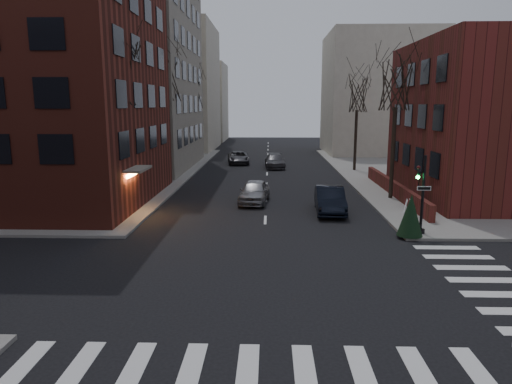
% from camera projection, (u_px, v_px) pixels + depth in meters
% --- Properties ---
extents(ground, '(160.00, 160.00, 0.00)m').
position_uv_depth(ground, '(262.00, 311.00, 14.86)').
color(ground, black).
rests_on(ground, ground).
extents(building_left_brick, '(15.00, 15.00, 18.00)m').
position_uv_depth(building_left_brick, '(30.00, 68.00, 29.81)').
color(building_left_brick, maroon).
rests_on(building_left_brick, ground).
extents(building_left_tan, '(18.00, 18.00, 28.00)m').
position_uv_depth(building_left_tan, '(100.00, 30.00, 46.09)').
color(building_left_tan, gray).
rests_on(building_left_tan, ground).
extents(building_right_brick, '(12.00, 14.00, 11.00)m').
position_uv_depth(building_right_brick, '(501.00, 121.00, 31.99)').
color(building_right_brick, maroon).
rests_on(building_right_brick, ground).
extents(low_wall_right, '(0.35, 16.00, 1.00)m').
position_uv_depth(low_wall_right, '(394.00, 188.00, 33.12)').
color(low_wall_right, maroon).
rests_on(low_wall_right, sidewalk_far_right).
extents(building_distant_la, '(14.00, 16.00, 18.00)m').
position_uv_depth(building_distant_la, '(167.00, 88.00, 67.59)').
color(building_distant_la, beige).
rests_on(building_distant_la, ground).
extents(building_distant_ra, '(14.00, 14.00, 16.00)m').
position_uv_depth(building_distant_ra, '(378.00, 94.00, 61.99)').
color(building_distant_ra, beige).
rests_on(building_distant_ra, ground).
extents(building_distant_lb, '(10.00, 12.00, 14.00)m').
position_uv_depth(building_distant_lb, '(199.00, 102.00, 84.59)').
color(building_distant_lb, beige).
rests_on(building_distant_lb, ground).
extents(traffic_signal, '(0.76, 0.44, 4.00)m').
position_uv_depth(traffic_signal, '(421.00, 199.00, 23.10)').
color(traffic_signal, black).
rests_on(traffic_signal, sidewalk_far_right).
extents(tree_left_a, '(4.18, 4.18, 10.26)m').
position_uv_depth(tree_left_a, '(119.00, 73.00, 27.26)').
color(tree_left_a, '#2D231C').
rests_on(tree_left_a, sidewalk_far_left).
extents(tree_left_b, '(4.40, 4.40, 10.80)m').
position_uv_depth(tree_left_b, '(164.00, 77.00, 38.96)').
color(tree_left_b, '#2D231C').
rests_on(tree_left_b, sidewalk_far_left).
extents(tree_left_c, '(3.96, 3.96, 9.72)m').
position_uv_depth(tree_left_c, '(192.00, 92.00, 52.87)').
color(tree_left_c, '#2D231C').
rests_on(tree_left_c, sidewalk_far_left).
extents(tree_right_a, '(3.96, 3.96, 9.72)m').
position_uv_depth(tree_right_a, '(397.00, 84.00, 30.76)').
color(tree_right_a, '#2D231C').
rests_on(tree_right_a, sidewalk_far_right).
extents(tree_right_b, '(3.74, 3.74, 9.18)m').
position_uv_depth(tree_right_b, '(357.00, 95.00, 44.58)').
color(tree_right_b, '#2D231C').
rests_on(tree_right_b, sidewalk_far_right).
extents(streetlamp_near, '(0.36, 0.36, 6.28)m').
position_uv_depth(streetlamp_near, '(163.00, 135.00, 35.90)').
color(streetlamp_near, black).
rests_on(streetlamp_near, sidewalk_far_left).
extents(streetlamp_far, '(0.36, 0.36, 6.28)m').
position_uv_depth(streetlamp_far, '(201.00, 124.00, 55.53)').
color(streetlamp_far, black).
rests_on(streetlamp_far, sidewalk_far_left).
extents(parked_sedan, '(1.92, 4.96, 1.61)m').
position_uv_depth(parked_sedan, '(330.00, 200.00, 28.35)').
color(parked_sedan, black).
rests_on(parked_sedan, ground).
extents(car_lane_silver, '(2.28, 4.69, 1.54)m').
position_uv_depth(car_lane_silver, '(254.00, 192.00, 31.24)').
color(car_lane_silver, gray).
rests_on(car_lane_silver, ground).
extents(car_lane_gray, '(2.25, 5.10, 1.46)m').
position_uv_depth(car_lane_gray, '(275.00, 161.00, 48.52)').
color(car_lane_gray, '#3C3B40').
rests_on(car_lane_gray, ground).
extents(car_lane_far, '(2.87, 5.24, 1.39)m').
position_uv_depth(car_lane_far, '(238.00, 158.00, 51.86)').
color(car_lane_far, '#3E3E43').
rests_on(car_lane_far, ground).
extents(sandwich_board, '(0.47, 0.59, 0.85)m').
position_uv_depth(sandwich_board, '(408.00, 206.00, 27.67)').
color(sandwich_board, white).
rests_on(sandwich_board, sidewalk_far_right).
extents(evergreen_shrub, '(1.65, 1.65, 2.11)m').
position_uv_depth(evergreen_shrub, '(411.00, 215.00, 22.77)').
color(evergreen_shrub, '#16321D').
rests_on(evergreen_shrub, sidewalk_far_right).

